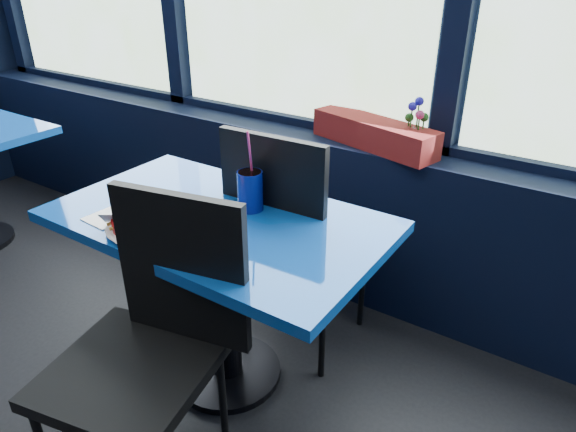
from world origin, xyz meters
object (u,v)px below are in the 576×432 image
(planter_box, at_px, (374,133))
(soda_cup, at_px, (250,190))
(near_table, at_px, (220,260))
(ketchup_bottle, at_px, (242,165))
(food_basket, at_px, (145,225))
(chair_near_front, at_px, (152,335))
(flower_vase, at_px, (413,139))
(chair_near_back, at_px, (293,231))

(planter_box, height_order, soda_cup, soda_cup)
(near_table, height_order, ketchup_bottle, ketchup_bottle)
(food_basket, relative_size, ketchup_bottle, 1.27)
(food_basket, relative_size, soda_cup, 0.93)
(chair_near_front, bearing_deg, planter_box, 73.79)
(near_table, relative_size, ketchup_bottle, 5.32)
(chair_near_front, xyz_separation_m, flower_vase, (0.29, 1.27, 0.31))
(food_basket, bearing_deg, planter_box, 58.72)
(ketchup_bottle, bearing_deg, food_basket, -95.72)
(chair_near_back, height_order, food_basket, chair_near_back)
(flower_vase, height_order, ketchup_bottle, flower_vase)
(near_table, bearing_deg, soda_cup, 59.02)
(near_table, xyz_separation_m, planter_box, (0.20, 0.85, 0.29))
(chair_near_back, distance_m, planter_box, 0.61)
(chair_near_front, height_order, planter_box, chair_near_front)
(planter_box, distance_m, ketchup_bottle, 0.67)
(food_basket, bearing_deg, chair_near_front, -58.31)
(chair_near_front, relative_size, food_basket, 3.46)
(near_table, bearing_deg, flower_vase, 64.65)
(food_basket, bearing_deg, near_table, 48.15)
(planter_box, bearing_deg, food_basket, -91.26)
(chair_near_back, relative_size, soda_cup, 3.29)
(planter_box, bearing_deg, near_table, -88.17)
(food_basket, height_order, ketchup_bottle, ketchup_bottle)
(chair_near_back, distance_m, flower_vase, 0.66)
(chair_near_back, xyz_separation_m, soda_cup, (-0.05, -0.20, 0.24))
(near_table, height_order, flower_vase, flower_vase)
(near_table, relative_size, chair_near_front, 1.21)
(chair_near_back, distance_m, food_basket, 0.62)
(food_basket, xyz_separation_m, ketchup_bottle, (0.05, 0.47, 0.07))
(chair_near_back, height_order, soda_cup, soda_cup)
(chair_near_front, xyz_separation_m, chair_near_back, (0.01, 0.75, 0.01))
(flower_vase, height_order, soda_cup, soda_cup)
(chair_near_back, height_order, planter_box, chair_near_back)
(planter_box, distance_m, food_basket, 1.12)
(near_table, distance_m, planter_box, 0.92)
(chair_near_back, distance_m, soda_cup, 0.32)
(near_table, relative_size, planter_box, 1.95)
(near_table, relative_size, soda_cup, 3.88)
(food_basket, bearing_deg, ketchup_bottle, 69.45)
(flower_vase, bearing_deg, chair_near_back, -117.86)
(ketchup_bottle, bearing_deg, chair_near_front, -75.42)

